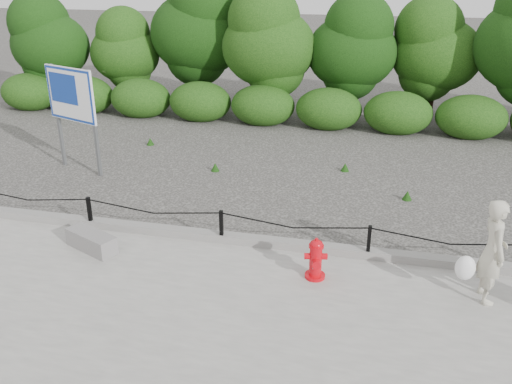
{
  "coord_description": "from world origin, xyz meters",
  "views": [
    {
      "loc": [
        2.48,
        -7.99,
        4.59
      ],
      "look_at": [
        0.57,
        0.2,
        1.0
      ],
      "focal_mm": 38.0,
      "sensor_mm": 36.0,
      "label": 1
    }
  ],
  "objects": [
    {
      "name": "concrete_block",
      "position": [
        -2.07,
        -0.75,
        0.24
      ],
      "size": [
        1.03,
        0.71,
        0.31
      ],
      "primitive_type": "cube",
      "rotation": [
        0.0,
        0.0,
        -0.42
      ],
      "color": "slate",
      "rests_on": "sidewalk"
    },
    {
      "name": "pedestrian",
      "position": [
        4.18,
        -0.79,
        0.84
      ],
      "size": [
        0.71,
        0.61,
        1.56
      ],
      "rotation": [
        0.0,
        0.0,
        1.71
      ],
      "color": "#B9B49E",
      "rests_on": "sidewalk"
    },
    {
      "name": "chain_barrier",
      "position": [
        0.0,
        0.0,
        0.46
      ],
      "size": [
        10.06,
        0.06,
        0.6
      ],
      "color": "black",
      "rests_on": "sidewalk"
    },
    {
      "name": "sidewalk",
      "position": [
        0.0,
        -2.0,
        0.04
      ],
      "size": [
        14.0,
        4.0,
        0.08
      ],
      "primitive_type": "cube",
      "color": "gray",
      "rests_on": "ground"
    },
    {
      "name": "ground",
      "position": [
        0.0,
        0.0,
        0.0
      ],
      "size": [
        90.0,
        90.0,
        0.0
      ],
      "primitive_type": "plane",
      "color": "#2D2B28",
      "rests_on": "ground"
    },
    {
      "name": "advertising_sign",
      "position": [
        -4.33,
        2.8,
        1.72
      ],
      "size": [
        1.44,
        0.62,
        2.44
      ],
      "rotation": [
        0.0,
        0.0,
        -0.37
      ],
      "color": "slate",
      "rests_on": "ground"
    },
    {
      "name": "fire_hydrant",
      "position": [
        1.73,
        -0.78,
        0.4
      ],
      "size": [
        0.37,
        0.39,
        0.68
      ],
      "rotation": [
        0.0,
        0.0,
        0.19
      ],
      "color": "red",
      "rests_on": "sidewalk"
    },
    {
      "name": "curb",
      "position": [
        0.0,
        0.05,
        0.15
      ],
      "size": [
        14.0,
        0.22,
        0.14
      ],
      "primitive_type": "cube",
      "color": "slate",
      "rests_on": "sidewalk"
    },
    {
      "name": "treeline",
      "position": [
        1.23,
        8.95,
        2.42
      ],
      "size": [
        20.22,
        3.63,
        4.47
      ],
      "color": "black",
      "rests_on": "ground"
    }
  ]
}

